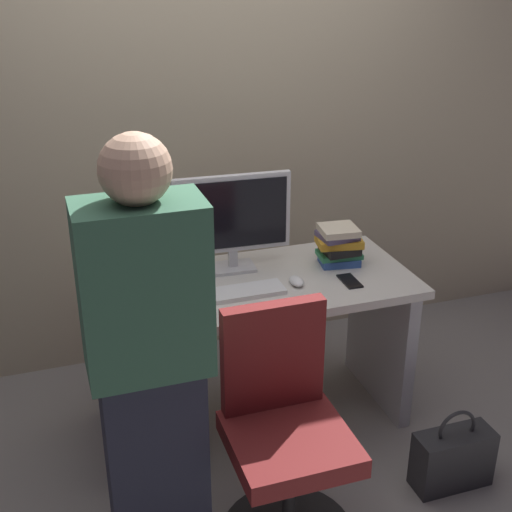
% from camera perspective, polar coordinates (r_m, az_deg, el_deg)
% --- Properties ---
extents(ground_plane, '(9.00, 9.00, 0.00)m').
position_cam_1_polar(ground_plane, '(3.49, -0.27, -13.29)').
color(ground_plane, gray).
extents(wall_back, '(6.40, 0.10, 3.00)m').
position_cam_1_polar(wall_back, '(3.62, -4.55, 14.19)').
color(wall_back, tan).
rests_on(wall_back, ground).
extents(desk, '(1.46, 0.67, 0.75)m').
position_cam_1_polar(desk, '(3.20, -0.29, -5.89)').
color(desk, beige).
rests_on(desk, ground).
extents(office_chair, '(0.52, 0.52, 0.94)m').
position_cam_1_polar(office_chair, '(2.68, 2.34, -15.00)').
color(office_chair, black).
rests_on(office_chair, ground).
extents(person_at_desk, '(0.40, 0.24, 1.64)m').
position_cam_1_polar(person_at_desk, '(2.33, -8.76, -9.31)').
color(person_at_desk, '#262838').
rests_on(person_at_desk, ground).
extents(monitor, '(0.54, 0.15, 0.46)m').
position_cam_1_polar(monitor, '(3.12, -1.97, 3.19)').
color(monitor, silver).
rests_on(monitor, desk).
extents(keyboard, '(0.43, 0.13, 0.02)m').
position_cam_1_polar(keyboard, '(2.98, -1.70, -3.08)').
color(keyboard, white).
rests_on(keyboard, desk).
extents(mouse, '(0.06, 0.10, 0.03)m').
position_cam_1_polar(mouse, '(3.07, 3.37, -2.09)').
color(mouse, white).
rests_on(mouse, desk).
extents(cup_near_keyboard, '(0.08, 0.08, 0.09)m').
position_cam_1_polar(cup_near_keyboard, '(2.81, -8.04, -4.25)').
color(cup_near_keyboard, '#3372B2').
rests_on(cup_near_keyboard, desk).
extents(book_stack, '(0.23, 0.18, 0.19)m').
position_cam_1_polar(book_stack, '(3.25, 6.87, 0.92)').
color(book_stack, '#3359A5').
rests_on(book_stack, desk).
extents(cell_phone, '(0.07, 0.15, 0.01)m').
position_cam_1_polar(cell_phone, '(3.12, 7.75, -2.07)').
color(cell_phone, black).
rests_on(cell_phone, desk).
extents(handbag, '(0.34, 0.14, 0.38)m').
position_cam_1_polar(handbag, '(3.16, 15.95, -15.75)').
color(handbag, '#262628').
rests_on(handbag, ground).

